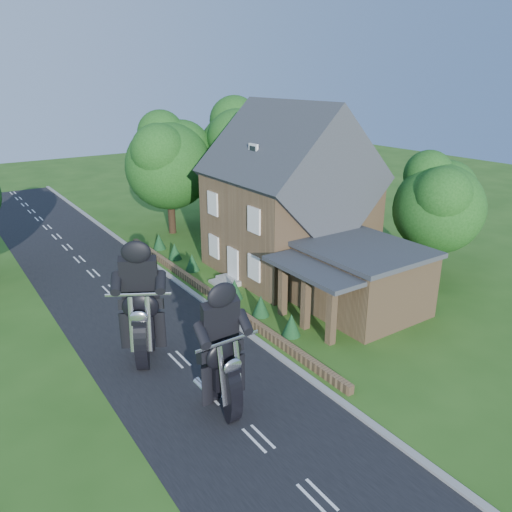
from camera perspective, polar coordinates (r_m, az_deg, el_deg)
ground at (r=22.12m, az=-8.75°, el=-11.64°), size 120.00×120.00×0.00m
road at (r=22.12m, az=-8.75°, el=-11.61°), size 7.00×80.00×0.02m
kerb at (r=23.62m, az=-0.68°, el=-9.03°), size 0.30×80.00×0.12m
garden_wall at (r=27.70m, az=-5.31°, el=-4.22°), size 0.30×22.00×0.40m
house at (r=30.40m, az=3.80°, el=6.28°), size 9.54×8.64×10.24m
annex at (r=25.99m, az=11.81°, el=-2.50°), size 7.05×5.94×3.44m
tree_annex_side at (r=31.08m, az=20.47°, el=6.03°), size 5.64×5.20×7.48m
tree_house_right at (r=36.11m, az=9.08°, el=9.63°), size 6.51×6.00×8.40m
tree_behind_house at (r=40.28m, az=-0.96°, el=12.42°), size 7.81×7.20×10.08m
tree_behind_left at (r=38.30m, az=-9.47°, el=11.02°), size 6.94×6.40×9.16m
shrub_a at (r=23.53m, az=4.05°, el=-7.84°), size 0.90×0.90×1.10m
shrub_b at (r=25.32m, az=0.55°, el=-5.68°), size 0.90×0.90×1.10m
shrub_c at (r=27.22m, az=-2.46°, el=-3.79°), size 0.90×0.90×1.10m
shrub_d at (r=31.28m, az=-7.31°, el=-0.72°), size 0.90×0.90×1.10m
shrub_e at (r=33.41m, az=-9.28°, el=0.54°), size 0.90×0.90×1.10m
shrub_f at (r=35.58m, az=-11.01°, el=1.64°), size 0.90×0.90×1.10m
motorcycle_lead at (r=18.57m, az=-3.92°, el=-15.41°), size 0.44×1.65×1.54m
motorcycle_follow at (r=21.95m, az=-12.60°, el=-9.72°), size 1.26×1.74×1.63m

